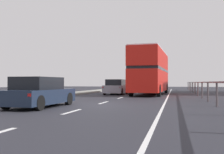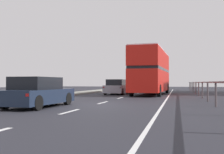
{
  "view_description": "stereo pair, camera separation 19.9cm",
  "coord_description": "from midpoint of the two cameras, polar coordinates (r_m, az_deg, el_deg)",
  "views": [
    {
      "loc": [
        4.0,
        -13.27,
        1.17
      ],
      "look_at": [
        -0.54,
        5.91,
        1.57
      ],
      "focal_mm": 42.57,
      "sensor_mm": 36.0,
      "label": 1
    },
    {
      "loc": [
        4.19,
        -13.22,
        1.17
      ],
      "look_at": [
        -0.54,
        5.91,
        1.57
      ],
      "focal_mm": 42.57,
      "sensor_mm": 36.0,
      "label": 2
    }
  ],
  "objects": [
    {
      "name": "hatchback_car_near",
      "position": [
        13.02,
        -15.73,
        -3.28
      ],
      "size": [
        1.92,
        4.32,
        1.42
      ],
      "rotation": [
        0.0,
        0.0,
        -0.04
      ],
      "color": "#1A2539",
      "rests_on": "ground"
    },
    {
      "name": "ground_plane",
      "position": [
        13.91,
        -3.86,
        -6.19
      ],
      "size": [
        73.05,
        120.0,
        0.1
      ],
      "primitive_type": "cube",
      "color": "#27272F"
    },
    {
      "name": "double_decker_bus_red",
      "position": [
        25.75,
        8.07,
        1.26
      ],
      "size": [
        3.01,
        10.51,
        4.2
      ],
      "rotation": [
        0.0,
        0.0,
        -0.05
      ],
      "color": "red",
      "rests_on": "ground"
    },
    {
      "name": "sedan_car_ahead",
      "position": [
        26.06,
        0.67,
        -2.2
      ],
      "size": [
        1.84,
        4.46,
        1.46
      ],
      "rotation": [
        0.0,
        0.0,
        0.01
      ],
      "color": "gray",
      "rests_on": "ground"
    },
    {
      "name": "lane_paint_markings",
      "position": [
        22.29,
        8.46,
        -4.15
      ],
      "size": [
        3.58,
        46.0,
        0.01
      ],
      "color": "silver",
      "rests_on": "ground"
    },
    {
      "name": "bridge_side_railing",
      "position": [
        22.32,
        18.12,
        -1.61
      ],
      "size": [
        0.1,
        42.0,
        1.21
      ],
      "color": "#564A4D",
      "rests_on": "ground"
    }
  ]
}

